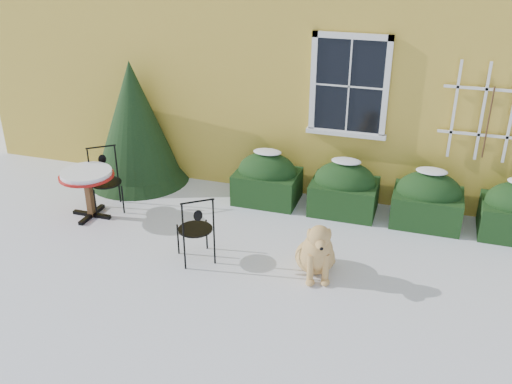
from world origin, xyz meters
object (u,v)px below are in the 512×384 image
(bistro_table, at_px, (87,179))
(patio_chair_far, at_px, (105,180))
(evergreen_shrub, at_px, (136,134))
(dog, at_px, (317,252))
(patio_chair_near, at_px, (196,229))

(bistro_table, height_order, patio_chair_far, patio_chair_far)
(evergreen_shrub, relative_size, dog, 2.29)
(bistro_table, bearing_deg, patio_chair_near, -17.95)
(patio_chair_near, xyz_separation_m, patio_chair_far, (-2.03, 1.03, 0.02))
(dog, bearing_deg, patio_chair_far, 148.05)
(evergreen_shrub, height_order, dog, evergreen_shrub)
(evergreen_shrub, distance_m, dog, 4.32)
(evergreen_shrub, bearing_deg, patio_chair_far, -86.74)
(bistro_table, xyz_separation_m, patio_chair_far, (0.11, 0.33, -0.14))
(patio_chair_near, bearing_deg, bistro_table, -55.19)
(patio_chair_near, height_order, dog, patio_chair_near)
(evergreen_shrub, relative_size, patio_chair_far, 2.11)
(dog, bearing_deg, patio_chair_near, 166.67)
(patio_chair_near, bearing_deg, patio_chair_far, -64.05)
(patio_chair_far, height_order, dog, patio_chair_far)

